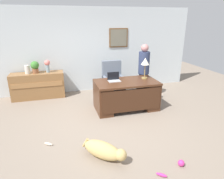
# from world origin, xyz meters

# --- Properties ---
(ground_plane) EXTENTS (12.00, 12.00, 0.00)m
(ground_plane) POSITION_xyz_m (0.00, 0.00, 0.00)
(ground_plane) COLOR gray
(back_wall) EXTENTS (7.00, 0.16, 2.70)m
(back_wall) POSITION_xyz_m (0.01, 2.60, 1.35)
(back_wall) COLOR silver
(back_wall) RESTS_ON ground_plane
(desk) EXTENTS (1.64, 0.91, 0.78)m
(desk) POSITION_xyz_m (0.65, 0.73, 0.42)
(desk) COLOR #4C2B19
(desk) RESTS_ON ground_plane
(credenza) EXTENTS (1.55, 0.50, 0.79)m
(credenza) POSITION_xyz_m (-1.69, 2.25, 0.39)
(credenza) COLOR olive
(credenza) RESTS_ON ground_plane
(armchair) EXTENTS (0.60, 0.59, 1.13)m
(armchair) POSITION_xyz_m (0.54, 1.69, 0.50)
(armchair) COLOR slate
(armchair) RESTS_ON ground_plane
(person_standing) EXTENTS (0.32, 0.32, 1.65)m
(person_standing) POSITION_xyz_m (1.38, 1.32, 0.85)
(person_standing) COLOR #262323
(person_standing) RESTS_ON ground_plane
(dog_lying) EXTENTS (0.73, 0.74, 0.30)m
(dog_lying) POSITION_xyz_m (-0.41, -1.12, 0.15)
(dog_lying) COLOR tan
(dog_lying) RESTS_ON ground_plane
(laptop) EXTENTS (0.32, 0.22, 0.22)m
(laptop) POSITION_xyz_m (0.34, 0.89, 0.83)
(laptop) COLOR #B2B5BA
(laptop) RESTS_ON desk
(desk_lamp) EXTENTS (0.22, 0.22, 0.57)m
(desk_lamp) POSITION_xyz_m (1.22, 0.89, 1.22)
(desk_lamp) COLOR #9E8447
(desk_lamp) RESTS_ON desk
(vase_with_flowers) EXTENTS (0.17, 0.17, 0.38)m
(vase_with_flowers) POSITION_xyz_m (-1.35, 2.25, 1.02)
(vase_with_flowers) COLOR #88A0AA
(vase_with_flowers) RESTS_ON credenza
(vase_empty) EXTENTS (0.15, 0.15, 0.25)m
(vase_empty) POSITION_xyz_m (-1.93, 2.25, 0.91)
(vase_empty) COLOR silver
(vase_empty) RESTS_ON credenza
(potted_plant) EXTENTS (0.24, 0.24, 0.36)m
(potted_plant) POSITION_xyz_m (-1.71, 2.25, 0.99)
(potted_plant) COLOR brown
(potted_plant) RESTS_ON credenza
(dog_toy_ball) EXTENTS (0.11, 0.11, 0.11)m
(dog_toy_ball) POSITION_xyz_m (0.78, -1.66, 0.05)
(dog_toy_ball) COLOR #D8338C
(dog_toy_ball) RESTS_ON ground_plane
(dog_toy_bone) EXTENTS (0.18, 0.15, 0.05)m
(dog_toy_bone) POSITION_xyz_m (-1.37, -0.46, 0.03)
(dog_toy_bone) COLOR beige
(dog_toy_bone) RESTS_ON ground_plane
(dog_toy_plush) EXTENTS (0.16, 0.15, 0.05)m
(dog_toy_plush) POSITION_xyz_m (0.35, -1.79, 0.03)
(dog_toy_plush) COLOR #D8338C
(dog_toy_plush) RESTS_ON ground_plane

